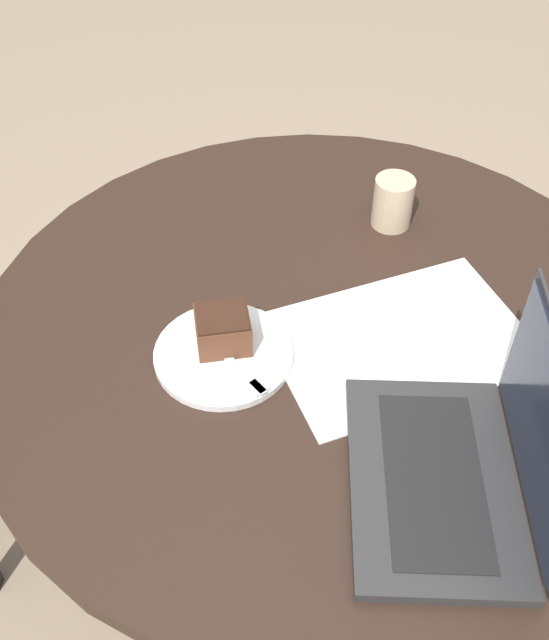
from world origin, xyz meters
The scene contains 8 objects.
ground_plane centered at (0.00, 0.00, 0.00)m, with size 12.00×12.00×0.00m, color gray.
dining_table centered at (0.00, 0.00, 0.61)m, with size 1.12×1.12×0.78m.
paper_document centered at (-0.07, 0.11, 0.78)m, with size 0.45×0.35×0.00m.
plate centered at (0.18, -0.02, 0.78)m, with size 0.22×0.22×0.01m.
cake_slice centered at (0.16, -0.04, 0.82)m, with size 0.11×0.10×0.06m.
fork centered at (0.18, 0.01, 0.79)m, with size 0.03×0.17×0.00m.
coffee_glass centered at (-0.26, -0.13, 0.82)m, with size 0.07×0.07×0.10m.
laptop centered at (0.04, 0.35, 0.82)m, with size 0.38×0.40×0.24m.
Camera 1 is at (0.55, 0.66, 1.64)m, focal length 42.00 mm.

